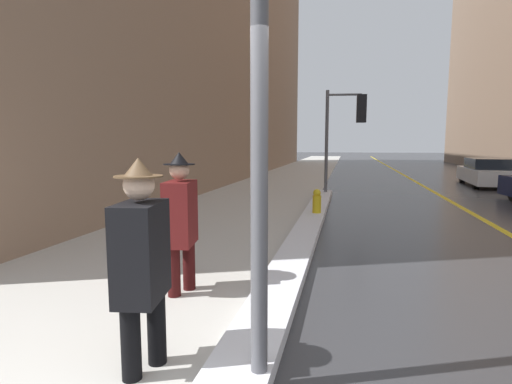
{
  "coord_description": "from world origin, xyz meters",
  "views": [
    {
      "loc": [
        0.89,
        -1.63,
        1.75
      ],
      "look_at": [
        -0.4,
        4.0,
        1.05
      ],
      "focal_mm": 28.0,
      "sensor_mm": 36.0,
      "label": 1
    }
  ],
  "objects": [
    {
      "name": "pedestrian_in_fedora",
      "position": [
        -0.97,
        2.58,
        0.91
      ],
      "size": [
        0.37,
        0.55,
        1.66
      ],
      "rotation": [
        0.0,
        0.0,
        -1.42
      ],
      "color": "#340C0C",
      "rests_on": "ground"
    },
    {
      "name": "fire_hydrant",
      "position": [
        0.22,
        7.67,
        0.35
      ],
      "size": [
        0.2,
        0.2,
        0.7
      ],
      "color": "gold",
      "rests_on": "ground"
    },
    {
      "name": "pedestrian_trailing",
      "position": [
        -0.59,
        1.0,
        0.9
      ],
      "size": [
        0.37,
        0.55,
        1.65
      ],
      "rotation": [
        0.0,
        0.0,
        -1.42
      ],
      "color": "black",
      "rests_on": "ground"
    },
    {
      "name": "snow_bank_curb",
      "position": [
        0.15,
        5.7,
        0.07
      ],
      "size": [
        0.5,
        13.43,
        0.14
      ],
      "color": "silver",
      "rests_on": "ground"
    },
    {
      "name": "road_centre_stripe",
      "position": [
        4.0,
        15.0,
        0.0
      ],
      "size": [
        0.16,
        80.0,
        0.0
      ],
      "color": "gold",
      "rests_on": "ground"
    },
    {
      "name": "building_facade_left",
      "position": [
        -7.0,
        20.0,
        9.1
      ],
      "size": [
        6.0,
        36.0,
        18.21
      ],
      "color": "#846B56",
      "rests_on": "ground"
    },
    {
      "name": "sidewalk_slab",
      "position": [
        -2.0,
        15.0,
        0.01
      ],
      "size": [
        4.0,
        80.0,
        0.01
      ],
      "color": "#B2AFA8",
      "rests_on": "ground"
    },
    {
      "name": "parked_car_white",
      "position": [
        6.75,
        16.7,
        0.55
      ],
      "size": [
        2.18,
        4.42,
        1.15
      ],
      "rotation": [
        0.0,
        0.0,
        1.5
      ],
      "color": "silver",
      "rests_on": "ground"
    },
    {
      "name": "traffic_light_near",
      "position": [
        0.89,
        11.97,
        2.51
      ],
      "size": [
        1.31,
        0.4,
        3.48
      ],
      "rotation": [
        0.0,
        0.0,
        0.11
      ],
      "color": "#515156",
      "rests_on": "ground"
    }
  ]
}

